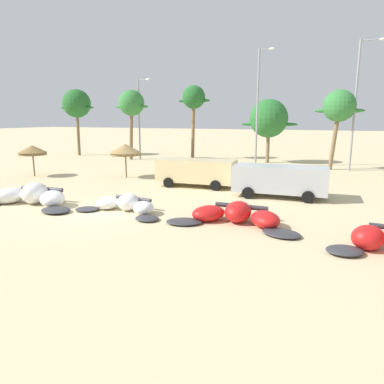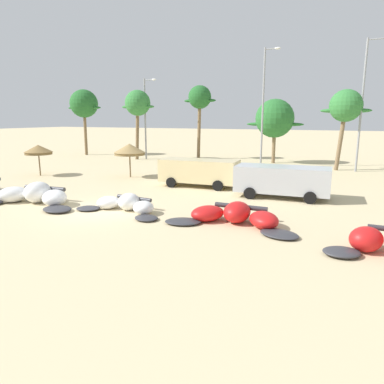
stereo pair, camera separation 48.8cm
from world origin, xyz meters
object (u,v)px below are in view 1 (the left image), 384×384
kite_left (31,197)px  palm_left (131,104)px  palm_center_left (269,119)px  lamppost_east_center (357,100)px  parked_car_second (195,170)px  palm_leftmost (77,104)px  palm_left_of_gap (194,99)px  beach_umbrella_middle (125,150)px  lamppost_west (140,115)px  kite_left_of_center (125,205)px  palm_center_right (339,107)px  beach_umbrella_near_van (32,150)px  lamppost_west_center (258,103)px  kite_center (236,216)px  parked_van (278,179)px

kite_left → palm_left: palm_left is taller
palm_left → palm_center_left: bearing=12.1°
lamppost_east_center → parked_car_second: bearing=-129.3°
palm_leftmost → palm_left_of_gap: bearing=7.4°
beach_umbrella_middle → lamppost_west: bearing=115.9°
kite_left_of_center → palm_center_right: palm_center_right is taller
palm_center_right → lamppost_east_center: (1.38, -0.19, 0.55)m
palm_center_right → lamppost_west: bearing=179.4°
palm_leftmost → palm_left_of_gap: size_ratio=0.99×
beach_umbrella_near_van → lamppost_west_center: lamppost_west_center is taller
kite_left_of_center → palm_leftmost: (-20.85, 21.09, 5.92)m
kite_left_of_center → palm_center_left: size_ratio=0.79×
kite_left → kite_center: 11.18m
kite_left → parked_car_second: (6.02, 8.42, 0.65)m
kite_center → lamppost_west: lamppost_west is taller
beach_umbrella_middle → palm_leftmost: 19.79m
parked_van → palm_center_right: bearing=78.6°
kite_center → beach_umbrella_middle: 14.52m
palm_center_left → palm_center_right: bearing=-22.9°
palm_left → lamppost_west: lamppost_west is taller
beach_umbrella_near_van → palm_left_of_gap: bearing=67.4°
palm_center_right → lamppost_west: size_ratio=0.80×
beach_umbrella_near_van → lamppost_west_center: (15.04, 12.71, 3.81)m
beach_umbrella_near_van → beach_umbrella_middle: 7.51m
beach_umbrella_near_van → lamppost_west: 14.03m
parked_van → parked_car_second: same height
kite_center → lamppost_west_center: size_ratio=0.57×
palm_leftmost → palm_center_right: palm_leftmost is taller
kite_center → lamppost_west: (-16.95, 19.91, 4.55)m
parked_van → kite_left: bearing=-148.5°
palm_leftmost → lamppost_west: 9.72m
parked_van → palm_center_left: size_ratio=0.84×
kite_left_of_center → lamppost_east_center: size_ratio=0.46×
kite_left_of_center → kite_center: size_ratio=0.83×
lamppost_west_center → palm_left: bearing=178.2°
lamppost_west_center → beach_umbrella_near_van: bearing=-139.8°
kite_left → lamppost_east_center: bearing=52.2°
kite_left → palm_center_left: 25.13m
lamppost_west → lamppost_east_center: bearing=-1.0°
kite_center → palm_center_right: bearing=80.2°
kite_center → kite_left: bearing=-174.9°
palm_left → palm_left_of_gap: bearing=29.6°
palm_center_right → lamppost_west: 20.35m
kite_left → kite_center: bearing=5.1°
parked_van → lamppost_west_center: bearing=108.5°
palm_left → palm_center_left: palm_left is taller
kite_left_of_center → palm_left_of_gap: (-6.07, 23.00, 6.34)m
parked_van → palm_leftmost: palm_leftmost is taller
kite_center → palm_center_left: palm_center_left is taller
beach_umbrella_middle → palm_leftmost: bearing=140.9°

